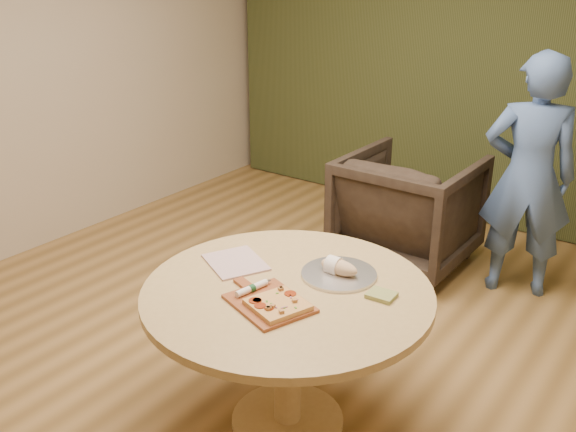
# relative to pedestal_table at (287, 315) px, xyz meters

# --- Properties ---
(room_shell) EXTENTS (5.04, 6.04, 2.84)m
(room_shell) POSITION_rel_pedestal_table_xyz_m (-0.32, 0.21, 0.79)
(room_shell) COLOR olive
(room_shell) RESTS_ON ground
(curtain) EXTENTS (4.80, 0.14, 2.78)m
(curtain) POSITION_rel_pedestal_table_xyz_m (-0.32, 3.11, 0.79)
(curtain) COLOR #2B3317
(curtain) RESTS_ON ground
(pedestal_table) EXTENTS (1.32, 1.32, 0.75)m
(pedestal_table) POSITION_rel_pedestal_table_xyz_m (0.00, 0.00, 0.00)
(pedestal_table) COLOR tan
(pedestal_table) RESTS_ON ground
(pizza_paddle) EXTENTS (0.47, 0.38, 0.01)m
(pizza_paddle) POSITION_rel_pedestal_table_xyz_m (0.01, -0.16, 0.15)
(pizza_paddle) COLOR brown
(pizza_paddle) RESTS_ON pedestal_table
(flatbread_pizza) EXTENTS (0.28, 0.28, 0.04)m
(flatbread_pizza) POSITION_rel_pedestal_table_xyz_m (0.08, -0.18, 0.17)
(flatbread_pizza) COLOR tan
(flatbread_pizza) RESTS_ON pizza_paddle
(cutlery_roll) EXTENTS (0.06, 0.20, 0.03)m
(cutlery_roll) POSITION_rel_pedestal_table_xyz_m (-0.10, -0.14, 0.17)
(cutlery_roll) COLOR white
(cutlery_roll) RESTS_ON pizza_paddle
(newspaper) EXTENTS (0.38, 0.36, 0.01)m
(newspaper) POSITION_rel_pedestal_table_xyz_m (-0.36, 0.06, 0.15)
(newspaper) COLOR silver
(newspaper) RESTS_ON pedestal_table
(serving_tray) EXTENTS (0.36, 0.36, 0.02)m
(serving_tray) POSITION_rel_pedestal_table_xyz_m (0.12, 0.24, 0.15)
(serving_tray) COLOR silver
(serving_tray) RESTS_ON pedestal_table
(bread_roll) EXTENTS (0.19, 0.09, 0.09)m
(bread_roll) POSITION_rel_pedestal_table_xyz_m (0.11, 0.24, 0.18)
(bread_roll) COLOR #D7B383
(bread_roll) RESTS_ON serving_tray
(green_packet) EXTENTS (0.13, 0.11, 0.02)m
(green_packet) POSITION_rel_pedestal_table_xyz_m (0.38, 0.18, 0.15)
(green_packet) COLOR olive
(green_packet) RESTS_ON pedestal_table
(armchair) EXTENTS (0.89, 0.84, 0.92)m
(armchair) POSITION_rel_pedestal_table_xyz_m (-0.35, 1.98, -0.15)
(armchair) COLOR black
(armchair) RESTS_ON ground
(person_standing) EXTENTS (0.70, 0.58, 1.62)m
(person_standing) POSITION_rel_pedestal_table_xyz_m (0.45, 2.03, 0.20)
(person_standing) COLOR #436299
(person_standing) RESTS_ON ground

